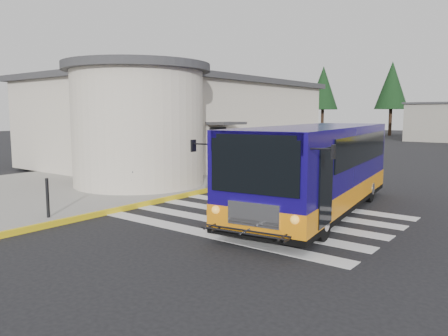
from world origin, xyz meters
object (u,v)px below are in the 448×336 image
Objects in this scene: pedestrian_b at (111,164)px; bollard at (48,198)px; pedestrian_a at (135,171)px; transit_bus at (316,172)px.

bollard is at bearing 30.15° from pedestrian_b.
pedestrian_a reaches higher than bollard.
pedestrian_a is 1.50× the size of bollard.
transit_bus is at bearing 98.28° from pedestrian_b.
transit_bus is 8.72× the size of bollard.
bollard is (2.64, -4.24, -0.38)m from pedestrian_b.
transit_bus reaches higher than bollard.
pedestrian_b is (-7.95, -1.41, -0.18)m from transit_bus.
transit_bus reaches higher than pedestrian_a.
transit_bus is 6.38m from pedestrian_a.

